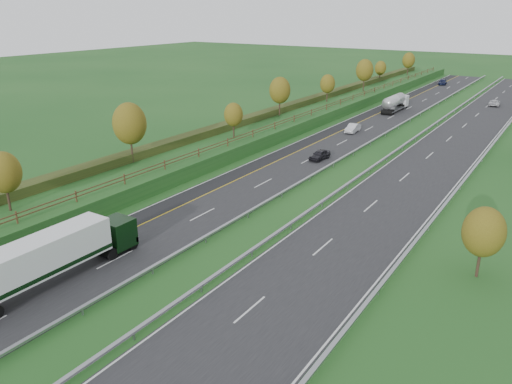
% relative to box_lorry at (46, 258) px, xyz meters
% --- Properties ---
extents(ground, '(400.00, 400.00, 0.00)m').
position_rel_box_lorry_xyz_m(ground, '(7.85, 49.67, -2.33)').
color(ground, '#1C4C1B').
rests_on(ground, ground).
extents(near_carriageway, '(10.50, 200.00, 0.04)m').
position_rel_box_lorry_xyz_m(near_carriageway, '(-0.15, 54.67, -2.31)').
color(near_carriageway, black).
rests_on(near_carriageway, ground).
extents(far_carriageway, '(10.50, 200.00, 0.04)m').
position_rel_box_lorry_xyz_m(far_carriageway, '(16.35, 54.67, -2.31)').
color(far_carriageway, black).
rests_on(far_carriageway, ground).
extents(hard_shoulder, '(3.00, 200.00, 0.04)m').
position_rel_box_lorry_xyz_m(hard_shoulder, '(-3.90, 54.67, -2.31)').
color(hard_shoulder, black).
rests_on(hard_shoulder, ground).
extents(lane_markings, '(26.75, 200.00, 0.01)m').
position_rel_box_lorry_xyz_m(lane_markings, '(6.26, 54.55, -2.28)').
color(lane_markings, silver).
rests_on(lane_markings, near_carriageway).
extents(embankment_left, '(12.00, 200.00, 2.00)m').
position_rel_box_lorry_xyz_m(embankment_left, '(-13.15, 54.67, -1.33)').
color(embankment_left, '#1C4C1B').
rests_on(embankment_left, ground).
extents(hedge_left, '(2.20, 180.00, 1.10)m').
position_rel_box_lorry_xyz_m(hedge_left, '(-15.15, 54.67, 0.22)').
color(hedge_left, '#293817').
rests_on(hedge_left, embankment_left).
extents(fence_left, '(0.12, 189.06, 1.20)m').
position_rel_box_lorry_xyz_m(fence_left, '(-8.65, 54.26, 0.40)').
color(fence_left, '#422B19').
rests_on(fence_left, embankment_left).
extents(median_barrier_near, '(0.32, 200.00, 0.71)m').
position_rel_box_lorry_xyz_m(median_barrier_near, '(5.55, 54.67, -1.72)').
color(median_barrier_near, gray).
rests_on(median_barrier_near, ground).
extents(median_barrier_far, '(0.32, 200.00, 0.71)m').
position_rel_box_lorry_xyz_m(median_barrier_far, '(10.65, 54.67, -1.72)').
color(median_barrier_far, gray).
rests_on(median_barrier_far, ground).
extents(outer_barrier_far, '(0.32, 200.00, 0.71)m').
position_rel_box_lorry_xyz_m(outer_barrier_far, '(22.15, 54.67, -1.71)').
color(outer_barrier_far, gray).
rests_on(outer_barrier_far, ground).
extents(trees_left, '(6.64, 164.30, 7.66)m').
position_rel_box_lorry_xyz_m(trees_left, '(-12.79, 51.30, 4.04)').
color(trees_left, '#2D2116').
rests_on(trees_left, embankment_left).
extents(box_lorry, '(2.58, 16.28, 4.06)m').
position_rel_box_lorry_xyz_m(box_lorry, '(0.00, 0.00, 0.00)').
color(box_lorry, black).
rests_on(box_lorry, near_carriageway).
extents(road_tanker, '(2.40, 11.22, 3.46)m').
position_rel_box_lorry_xyz_m(road_tanker, '(-0.42, 84.54, -0.47)').
color(road_tanker, silver).
rests_on(road_tanker, near_carriageway).
extents(car_dark_near, '(1.95, 4.17, 1.38)m').
position_rel_box_lorry_xyz_m(car_dark_near, '(2.36, 42.91, -1.60)').
color(car_dark_near, black).
rests_on(car_dark_near, near_carriageway).
extents(car_silver_mid, '(1.78, 4.55, 1.47)m').
position_rel_box_lorry_xyz_m(car_silver_mid, '(-0.29, 61.40, -1.55)').
color(car_silver_mid, silver).
rests_on(car_silver_mid, near_carriageway).
extents(car_small_far, '(2.68, 5.19, 1.44)m').
position_rel_box_lorry_xyz_m(car_small_far, '(-1.75, 130.62, -1.57)').
color(car_small_far, '#111836').
rests_on(car_small_far, near_carriageway).
extents(car_oncoming, '(2.61, 4.93, 1.32)m').
position_rel_box_lorry_xyz_m(car_oncoming, '(16.28, 102.74, -1.63)').
color(car_oncoming, silver).
rests_on(car_oncoming, far_carriageway).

